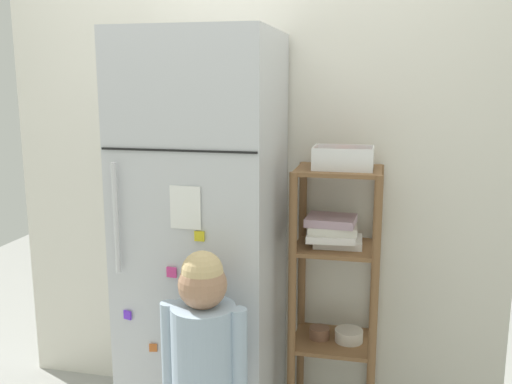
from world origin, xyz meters
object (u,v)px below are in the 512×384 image
refrigerator (205,242)px  pantry_shelf_unit (335,270)px  fruit_bin (343,160)px  child_standing (204,356)px

refrigerator → pantry_shelf_unit: bearing=14.3°
fruit_bin → refrigerator: bearing=-167.5°
fruit_bin → pantry_shelf_unit: bearing=146.5°
refrigerator → pantry_shelf_unit: refrigerator is taller
child_standing → fruit_bin: bearing=53.3°
child_standing → fruit_bin: size_ratio=3.99×
child_standing → pantry_shelf_unit: (0.42, 0.61, 0.16)m
pantry_shelf_unit → fruit_bin: (0.02, -0.01, 0.50)m
fruit_bin → child_standing: bearing=-126.7°
pantry_shelf_unit → fruit_bin: fruit_bin is taller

